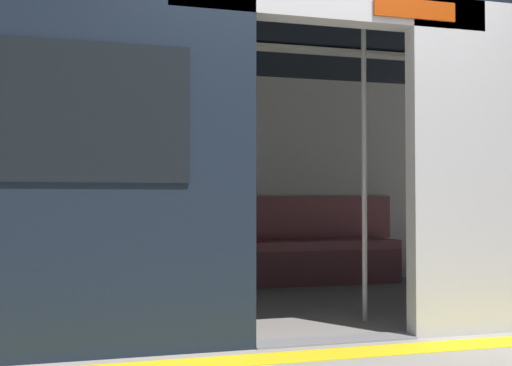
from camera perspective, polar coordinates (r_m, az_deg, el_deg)
name	(u,v)px	position (r m, az deg, el deg)	size (l,w,h in m)	color
ground_plane	(334,341)	(3.93, 7.16, -14.14)	(60.00, 60.00, 0.00)	gray
platform_edge_strip	(355,352)	(3.66, 9.04, -15.03)	(8.00, 0.24, 0.01)	yellow
train_car	(264,118)	(5.07, 0.72, 5.94)	(6.40, 2.90, 2.27)	silver
bench_seat	(239,253)	(6.13, -1.56, -6.38)	(3.35, 0.44, 0.44)	#935156
person_seated	(211,220)	(6.00, -4.10, -3.37)	(0.55, 0.71, 1.17)	#D8CC4C
handbag	(157,234)	(6.04, -9.02, -4.64)	(0.26, 0.15, 0.17)	#262D4C
book	(250,240)	(6.18, -0.60, -5.25)	(0.15, 0.22, 0.03)	#B22D2D
grab_pole_door	(246,168)	(4.06, -0.93, 1.36)	(0.04, 0.04, 2.13)	silver
grab_pole_far	(364,171)	(4.50, 9.87, 1.10)	(0.04, 0.04, 2.13)	silver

